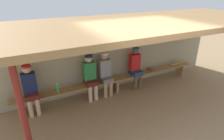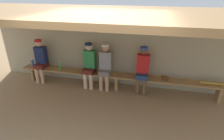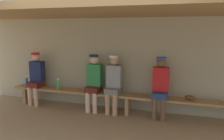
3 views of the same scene
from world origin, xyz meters
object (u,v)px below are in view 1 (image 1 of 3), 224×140
Objects in this scene: player_leftmost at (90,75)px; baseball_bat at (179,63)px; water_bottle_blue at (57,88)px; baseball_glove_worn at (150,69)px; support_post at (27,131)px; player_in_white at (135,66)px; player_with_sunglasses at (30,87)px; water_bottle_green at (16,96)px; bench at (116,80)px; player_in_blue at (105,72)px.

baseball_bat is at bearing -0.06° from player_leftmost.
baseball_glove_worn is (3.13, 0.07, -0.08)m from water_bottle_blue.
support_post reaches higher than player_leftmost.
baseball_glove_worn is (0.63, 0.03, -0.24)m from player_in_white.
baseball_bat is at bearing 0.39° from water_bottle_blue.
baseball_bat is (5.07, -0.00, -0.25)m from player_with_sunglasses.
water_bottle_blue reaches higher than water_bottle_green.
player_in_white is at bearing 0.00° from player_leftmost.
baseball_bat is (2.63, -0.00, 0.11)m from bench.
player_in_white is at bearing 45.21° from baseball_glove_worn.
player_in_white is at bearing 179.04° from baseball_bat.
player_with_sunglasses is at bearing -7.36° from water_bottle_green.
bench is (2.62, 2.10, -0.71)m from support_post.
player_leftmost reaches higher than baseball_bat.
player_with_sunglasses is 0.40m from water_bottle_green.
baseball_glove_worn is at bearing 1.13° from player_in_blue.
bench is 4.46× the size of player_in_white.
water_bottle_green is (-0.35, 0.05, -0.18)m from player_with_sunglasses.
player_in_blue is 1.45m from water_bottle_blue.
player_in_white is 3.51m from water_bottle_green.
player_in_white is 1.00× the size of player_with_sunglasses.
player_leftmost reaches higher than water_bottle_green.
player_with_sunglasses is at bearing 180.00° from player_leftmost.
player_leftmost is at bearing 0.00° from player_with_sunglasses.
player_in_blue is 0.49m from player_leftmost.
player_in_blue is 1.00× the size of player_with_sunglasses.
baseball_glove_worn is (2.18, 0.03, -0.24)m from player_leftmost.
water_bottle_blue reaches higher than baseball_bat.
water_bottle_blue is 4.42m from baseball_bat.
water_bottle_blue is at bearing -179.03° from bench.
baseball_glove_worn is at bearing 28.32° from support_post.
support_post reaches higher than water_bottle_blue.
bench is at bearing -0.58° from player_in_blue.
support_post is 2.14m from player_with_sunglasses.
player_with_sunglasses is at bearing 180.00° from player_in_white.
player_with_sunglasses reaches higher than water_bottle_blue.
water_bottle_blue is at bearing 43.40° from baseball_glove_worn.
player_with_sunglasses reaches higher than baseball_glove_worn.
support_post reaches higher than bench.
support_post is 9.17× the size of baseball_glove_worn.
player_with_sunglasses is (-2.44, 0.00, 0.36)m from bench.
baseball_glove_worn is at bearing 3.04° from player_in_white.
player_in_blue is 1.71m from baseball_glove_worn.
support_post is 8.46× the size of water_bottle_blue.
player_leftmost is (-0.49, 0.00, 0.00)m from player_in_blue.
water_bottle_blue is at bearing -179.22° from player_in_white.
player_with_sunglasses is at bearing 180.00° from player_in_blue.
water_bottle_green is at bearing 94.44° from support_post.
player_in_white and player_with_sunglasses have the same top height.
baseball_glove_worn is (1.34, 0.04, 0.12)m from bench.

